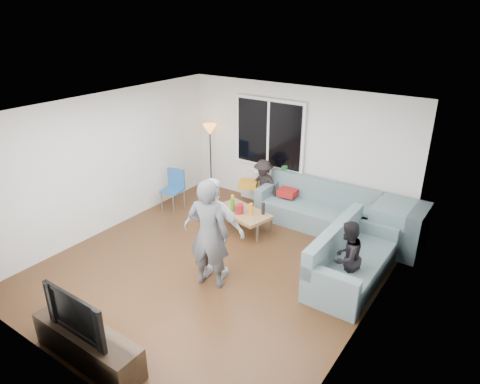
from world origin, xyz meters
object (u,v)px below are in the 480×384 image
Objects in this scene: floor_lamp at (211,158)px; spectator_right at (346,257)px; coffee_table at (242,220)px; side_chair at (172,191)px; sofa_right_section at (354,256)px; tv_console at (88,345)px; spectator_back at (263,185)px; sofa_back_section at (315,205)px; television at (82,311)px; player_left at (209,234)px; player_right at (214,230)px.

floor_lamp is 4.51m from spectator_right.
spectator_right is (2.34, -0.70, 0.38)m from coffee_table.
coffee_table is at bearing -8.72° from side_chair.
coffee_table is 1.75m from side_chair.
sofa_right_section reaches higher than tv_console.
spectator_back is (-0.16, 1.01, 0.35)m from coffee_table.
floor_lamp is (-2.78, 0.25, 0.36)m from sofa_back_section.
sofa_right_section is at bearing -8.60° from coffee_table.
tv_console is at bearing -98.59° from sofa_back_section.
floor_lamp reaches higher than spectator_back.
side_chair is 0.55× the size of floor_lamp.
side_chair is at bearing -90.00° from floor_lamp.
sofa_right_section is 2.33× the size of side_chair.
television is at bearing -98.59° from sofa_back_section.
tv_console is at bearing -85.02° from coffee_table.
spectator_right reaches higher than television.
player_left is at bearing -47.32° from spectator_right.
spectator_back is (1.57, 1.09, 0.12)m from side_chair.
spectator_back is (-2.50, 1.71, -0.03)m from spectator_right.
spectator_back is at bearing 95.86° from tv_console.
side_chair is 1.36m from floor_lamp.
television is (-2.01, -3.09, 0.15)m from spectator_right.
player_left is 1.09× the size of tv_console.
sofa_right_section is at bearing -167.00° from spectator_right.
spectator_right reaches higher than tv_console.
coffee_table is 0.71× the size of floor_lamp.
player_right is 1.52× the size of spectator_back.
spectator_right reaches higher than sofa_right_section.
coffee_table is 2.47m from spectator_right.
tv_console is at bearing -67.71° from floor_lamp.
sofa_back_section is 2.09× the size of coffee_table.
spectator_right is (4.07, -0.63, 0.15)m from side_chair.
side_chair is at bearing 119.02° from tv_console.
spectator_right is (4.07, -1.94, -0.20)m from floor_lamp.
spectator_right is 1.05× the size of spectator_back.
sofa_back_section is 2.67× the size of side_chair.
player_right is at bearing -44.28° from side_chair.
tv_console is (0.33, -3.79, 0.02)m from coffee_table.
sofa_back_section is at bearing 81.41° from tv_console.
sofa_back_section is 2.78m from player_left.
player_left reaches higher than spectator_back.
player_left is at bearing 83.60° from television.
sofa_right_section is 1.14× the size of player_left.
sofa_right_section is 1.98× the size of television.
tv_console is (-0.23, -2.07, -0.65)m from player_left.
spectator_back is at bearing -111.40° from spectator_right.
player_right is 2.66m from spectator_back.
sofa_back_section is 1.46m from coffee_table.
spectator_right reaches higher than coffee_table.
sofa_back_section is 2.08× the size of spectator_back.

